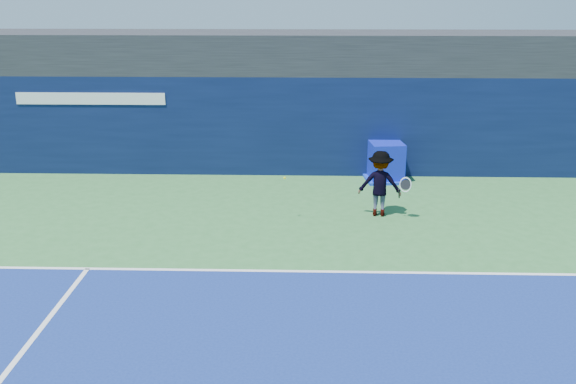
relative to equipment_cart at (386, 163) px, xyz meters
The scene contains 7 objects.
ground 9.82m from the equipment_cart, 100.92° to the right, with size 80.00×80.00×0.00m, color #326F35.
baseline 6.91m from the equipment_cart, 105.65° to the right, with size 24.00×0.10×0.01m, color white.
stadium_band 4.05m from the equipment_cart, 134.82° to the left, with size 36.00×3.00×1.20m, color black.
back_wall_assembly 2.28m from the equipment_cart, 154.98° to the left, with size 36.00×1.03×3.00m.
equipment_cart is the anchor object (origin of this frame).
tennis_player 3.20m from the equipment_cart, 99.49° to the right, with size 1.32×0.77×1.67m.
tennis_ball 4.63m from the equipment_cart, 129.14° to the right, with size 0.06×0.06×0.06m.
Camera 1 is at (-0.52, -8.94, 5.52)m, focal length 40.00 mm.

